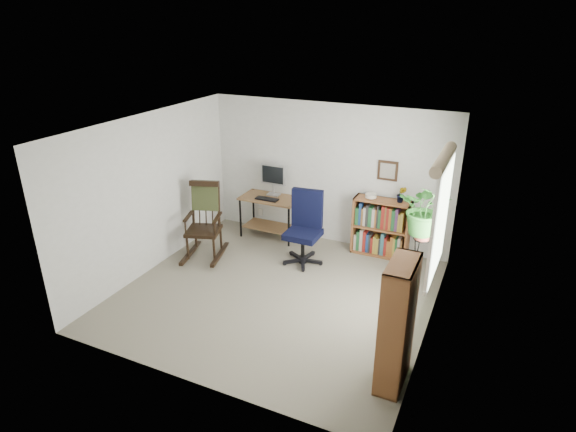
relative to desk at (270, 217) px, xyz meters
The scene contains 18 objects.
floor 1.98m from the desk, 60.83° to the right, with size 4.20×4.00×0.00m, color gray.
ceiling 2.81m from the desk, 60.83° to the right, with size 4.20×4.00×0.00m, color silver.
wall_back 1.30m from the desk, 17.54° to the left, with size 4.20×0.00×2.40m, color silver.
wall_front 3.91m from the desk, 75.61° to the right, with size 4.20×0.00×2.40m, color silver.
wall_left 2.21m from the desk, 124.10° to the right, with size 0.00×4.00×2.40m, color silver.
wall_right 3.59m from the desk, 29.14° to the right, with size 0.00×4.00×2.40m, color silver.
window 3.48m from the desk, 24.95° to the right, with size 0.12×1.20×1.50m, color silver, non-canonical shape.
desk is the anchor object (origin of this frame).
monitor 0.66m from the desk, 90.00° to the left, with size 0.46×0.16×0.56m, color #B2B2B6, non-canonical shape.
keyboard 0.40m from the desk, 90.00° to the right, with size 0.40×0.15×0.03m, color black.
office_chair 1.17m from the desk, 36.62° to the right, with size 0.65×0.65×1.19m, color black, non-canonical shape.
rocking_chair 1.34m from the desk, 118.60° to the right, with size 0.65×1.08×1.25m, color black, non-canonical shape.
low_bookshelf 1.97m from the desk, ahead, with size 0.91×0.30×0.96m, color brown, non-canonical shape.
tall_bookshelf 3.99m from the desk, 43.84° to the right, with size 0.27×0.63×1.45m, color brown, non-canonical shape.
plant_stand 2.86m from the desk, 15.78° to the right, with size 0.27×0.27×0.97m, color black, non-canonical shape.
spider_plant 3.12m from the desk, 15.78° to the right, with size 1.69×1.88×1.46m, color #286724.
potted_plant_small 2.33m from the desk, ahead, with size 0.13×0.24×0.11m, color #286724.
framed_picture 2.23m from the desk, ahead, with size 0.32×0.04×0.32m, color black, non-canonical shape.
Camera 1 is at (2.64, -5.30, 3.69)m, focal length 30.00 mm.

